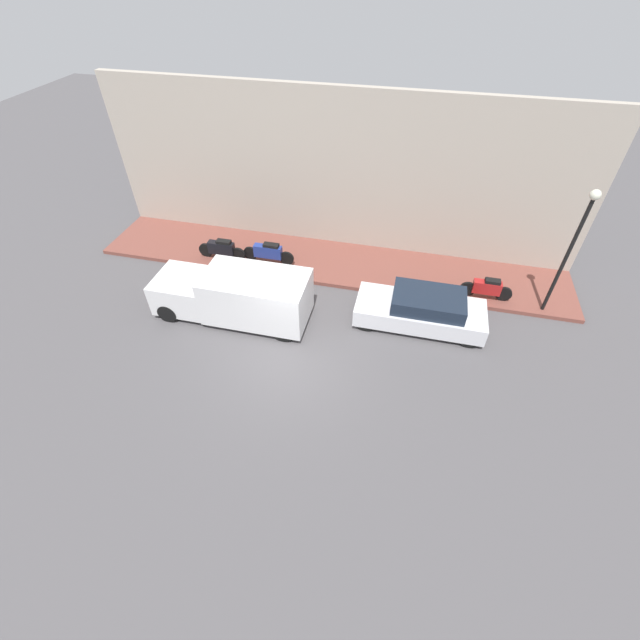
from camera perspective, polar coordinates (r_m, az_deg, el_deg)
The scene contains 9 objects.
ground_plane at distance 13.66m, azimuth -3.76°, elevation -5.24°, with size 60.00×60.00×0.00m, color #514F51.
sidewalk at distance 17.54m, azimuth 1.17°, elevation 7.72°, with size 2.96×18.73×0.15m.
building_facade at distance 17.46m, azimuth 2.54°, elevation 18.91°, with size 0.30×18.73×6.21m.
parked_car at distance 14.80m, azimuth 13.42°, elevation 1.34°, with size 1.71×4.31×1.30m.
delivery_van at distance 14.83m, azimuth -11.37°, elevation 3.34°, with size 1.88×5.34×1.80m.
motorcycle_black at distance 17.81m, azimuth -12.97°, elevation 9.25°, with size 0.30×1.98×0.86m.
motorcycle_blue at distance 17.30m, azimuth -6.91°, elevation 8.98°, with size 0.30×2.10×0.86m.
motorcycle_red at distance 16.47m, azimuth 21.36°, elevation 4.00°, with size 0.30×1.82×0.83m.
streetlamp at distance 15.58m, azimuth 30.83°, elevation 9.24°, with size 0.31×0.31×4.48m.
Camera 1 is at (-8.69, -2.98, 10.11)m, focal length 24.00 mm.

